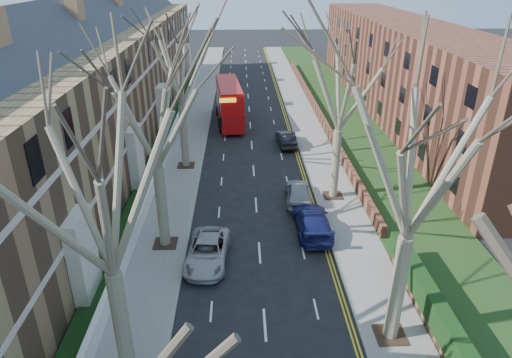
{
  "coord_description": "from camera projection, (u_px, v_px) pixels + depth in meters",
  "views": [
    {
      "loc": [
        -0.99,
        -7.66,
        15.46
      ],
      "look_at": [
        -0.05,
        19.6,
        2.69
      ],
      "focal_mm": 32.0,
      "sensor_mm": 36.0,
      "label": 1
    }
  ],
  "objects": [
    {
      "name": "pavement_left",
      "position": [
        194.0,
        125.0,
        48.61
      ],
      "size": [
        3.0,
        102.0,
        0.12
      ],
      "primitive_type": "cube",
      "color": "slate",
      "rests_on": "ground"
    },
    {
      "name": "pavement_right",
      "position": [
        306.0,
        124.0,
        48.98
      ],
      "size": [
        3.0,
        102.0,
        0.12
      ],
      "primitive_type": "cube",
      "color": "slate",
      "rests_on": "ground"
    },
    {
      "name": "terrace_left",
      "position": [
        92.0,
        95.0,
        38.81
      ],
      "size": [
        9.7,
        78.0,
        13.6
      ],
      "color": "brown",
      "rests_on": "ground"
    },
    {
      "name": "flats_right",
      "position": [
        405.0,
        69.0,
        50.87
      ],
      "size": [
        13.97,
        54.0,
        10.0
      ],
      "color": "brown",
      "rests_on": "ground"
    },
    {
      "name": "front_wall_left",
      "position": [
        168.0,
        147.0,
        41.08
      ],
      "size": [
        0.3,
        78.0,
        1.0
      ],
      "color": "white",
      "rests_on": "ground"
    },
    {
      "name": "grass_verge_right",
      "position": [
        348.0,
        123.0,
        49.09
      ],
      "size": [
        6.0,
        102.0,
        0.06
      ],
      "color": "#1D3814",
      "rests_on": "ground"
    },
    {
      "name": "tree_left_mid",
      "position": [
        96.0,
        167.0,
        14.72
      ],
      "size": [
        10.5,
        10.5,
        14.71
      ],
      "color": "#6D644E",
      "rests_on": "ground"
    },
    {
      "name": "tree_left_far",
      "position": [
        151.0,
        97.0,
        23.91
      ],
      "size": [
        10.15,
        10.15,
        14.22
      ],
      "color": "#6D644E",
      "rests_on": "ground"
    },
    {
      "name": "tree_left_dist",
      "position": [
        178.0,
        52.0,
        34.64
      ],
      "size": [
        10.5,
        10.5,
        14.71
      ],
      "color": "#6D644E",
      "rests_on": "ground"
    },
    {
      "name": "tree_right_mid",
      "position": [
        422.0,
        142.0,
        16.89
      ],
      "size": [
        10.5,
        10.5,
        14.71
      ],
      "color": "#6D644E",
      "rests_on": "ground"
    },
    {
      "name": "tree_right_far",
      "position": [
        343.0,
        71.0,
        29.69
      ],
      "size": [
        10.15,
        10.15,
        14.22
      ],
      "color": "#6D644E",
      "rests_on": "ground"
    },
    {
      "name": "double_decker_bus",
      "position": [
        229.0,
        104.0,
        48.71
      ],
      "size": [
        3.28,
        10.14,
        4.21
      ],
      "rotation": [
        0.0,
        0.0,
        3.24
      ],
      "color": "#B00C0D",
      "rests_on": "ground"
    },
    {
      "name": "car_left_far",
      "position": [
        207.0,
        252.0,
        25.99
      ],
      "size": [
        2.64,
        5.09,
        1.37
      ],
      "primitive_type": "imported",
      "rotation": [
        0.0,
        0.0,
        -0.08
      ],
      "color": "#A2A1A7",
      "rests_on": "ground"
    },
    {
      "name": "car_right_near",
      "position": [
        312.0,
        221.0,
        28.93
      ],
      "size": [
        2.19,
        5.27,
        1.52
      ],
      "primitive_type": "imported",
      "rotation": [
        0.0,
        0.0,
        3.15
      ],
      "color": "navy",
      "rests_on": "ground"
    },
    {
      "name": "car_right_mid",
      "position": [
        299.0,
        192.0,
        32.63
      ],
      "size": [
        2.08,
        4.54,
        1.51
      ],
      "primitive_type": "imported",
      "rotation": [
        0.0,
        0.0,
        3.07
      ],
      "color": "gray",
      "rests_on": "ground"
    },
    {
      "name": "car_right_far",
      "position": [
        286.0,
        139.0,
        42.94
      ],
      "size": [
        1.78,
        4.34,
        1.4
      ],
      "primitive_type": "imported",
      "rotation": [
        0.0,
        0.0,
        3.21
      ],
      "color": "black",
      "rests_on": "ground"
    }
  ]
}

